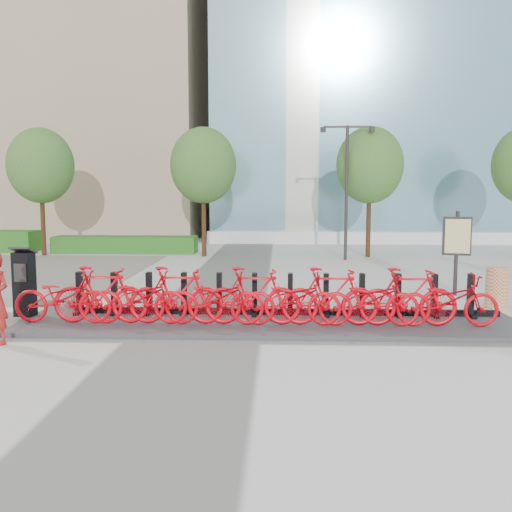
{
  "coord_description": "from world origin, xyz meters",
  "views": [
    {
      "loc": [
        1.49,
        -10.53,
        2.55
      ],
      "look_at": [
        1.0,
        1.5,
        1.2
      ],
      "focal_mm": 40.0,
      "sensor_mm": 36.0,
      "label": 1
    }
  ],
  "objects_px": {
    "bike_0": "(63,297)",
    "map_sign": "(457,240)",
    "construction_barrel": "(497,288)",
    "kiosk": "(24,283)"
  },
  "relations": [
    {
      "from": "bike_0",
      "to": "map_sign",
      "type": "distance_m",
      "value": 9.27
    },
    {
      "from": "construction_barrel",
      "to": "map_sign",
      "type": "distance_m",
      "value": 1.91
    },
    {
      "from": "bike_0",
      "to": "construction_barrel",
      "type": "relative_size",
      "value": 2.03
    },
    {
      "from": "bike_0",
      "to": "kiosk",
      "type": "bearing_deg",
      "value": 60.22
    },
    {
      "from": "kiosk",
      "to": "construction_barrel",
      "type": "relative_size",
      "value": 1.53
    },
    {
      "from": "bike_0",
      "to": "map_sign",
      "type": "relative_size",
      "value": 0.89
    },
    {
      "from": "map_sign",
      "to": "kiosk",
      "type": "bearing_deg",
      "value": -148.5
    },
    {
      "from": "kiosk",
      "to": "construction_barrel",
      "type": "bearing_deg",
      "value": 14.24
    },
    {
      "from": "kiosk",
      "to": "bike_0",
      "type": "bearing_deg",
      "value": -24.1
    },
    {
      "from": "bike_0",
      "to": "construction_barrel",
      "type": "height_order",
      "value": "bike_0"
    }
  ]
}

